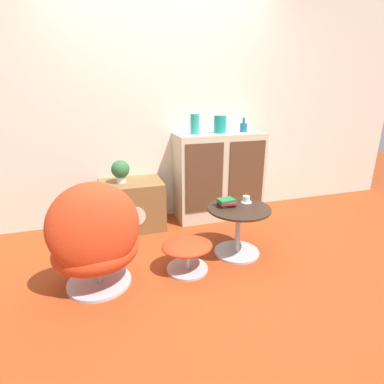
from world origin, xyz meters
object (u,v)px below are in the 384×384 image
(egg_chair, at_px, (95,241))
(vase_inner_left, at_px, (220,124))
(teacup, at_px, (246,200))
(sideboard, at_px, (219,176))
(tv_console, at_px, (132,205))
(potted_plant, at_px, (120,170))
(vase_inner_right, at_px, (244,127))
(vase_leftmost, at_px, (195,124))
(book_stack, at_px, (227,203))
(ottoman, at_px, (187,250))
(coffee_table, at_px, (238,226))

(egg_chair, relative_size, vase_inner_left, 4.57)
(teacup, bearing_deg, vase_inner_left, 86.28)
(sideboard, bearing_deg, vase_inner_left, 103.39)
(tv_console, xyz_separation_m, potted_plant, (-0.10, 0.00, 0.40))
(sideboard, distance_m, egg_chair, 1.75)
(vase_inner_left, height_order, vase_inner_right, vase_inner_left)
(vase_leftmost, height_order, teacup, vase_leftmost)
(potted_plant, xyz_separation_m, book_stack, (0.85, -0.80, -0.17))
(vase_leftmost, distance_m, teacup, 1.03)
(book_stack, bearing_deg, potted_plant, 136.85)
(vase_inner_right, bearing_deg, ottoman, -133.95)
(teacup, bearing_deg, ottoman, -160.77)
(egg_chair, bearing_deg, potted_plant, 74.29)
(ottoman, bearing_deg, vase_leftmost, 68.67)
(ottoman, distance_m, book_stack, 0.56)
(vase_leftmost, bearing_deg, potted_plant, -177.89)
(egg_chair, bearing_deg, tv_console, 69.34)
(egg_chair, relative_size, ottoman, 2.05)
(sideboard, xyz_separation_m, teacup, (-0.05, -0.79, -0.02))
(egg_chair, xyz_separation_m, book_stack, (1.13, 0.22, 0.09))
(sideboard, height_order, vase_leftmost, vase_leftmost)
(coffee_table, distance_m, potted_plant, 1.33)
(vase_leftmost, distance_m, vase_inner_left, 0.29)
(egg_chair, distance_m, ottoman, 0.74)
(egg_chair, height_order, book_stack, egg_chair)
(tv_console, xyz_separation_m, vase_leftmost, (0.72, 0.03, 0.83))
(ottoman, bearing_deg, potted_plant, 113.04)
(egg_chair, relative_size, coffee_table, 1.55)
(tv_console, height_order, teacup, tv_console)
(book_stack, bearing_deg, ottoman, -155.68)
(tv_console, bearing_deg, vase_inner_left, 1.74)
(ottoman, height_order, vase_leftmost, vase_leftmost)
(egg_chair, bearing_deg, coffee_table, 7.22)
(coffee_table, distance_m, book_stack, 0.24)
(vase_inner_left, bearing_deg, egg_chair, -143.13)
(egg_chair, bearing_deg, vase_inner_left, 36.87)
(vase_inner_left, bearing_deg, tv_console, -178.26)
(vase_inner_left, height_order, teacup, vase_inner_left)
(potted_plant, bearing_deg, ottoman, -66.96)
(coffee_table, bearing_deg, vase_leftmost, 97.72)
(coffee_table, distance_m, teacup, 0.26)
(vase_inner_left, height_order, book_stack, vase_inner_left)
(tv_console, relative_size, ottoman, 1.53)
(egg_chair, height_order, potted_plant, egg_chair)
(coffee_table, xyz_separation_m, vase_inner_right, (0.46, 0.89, 0.77))
(egg_chair, xyz_separation_m, teacup, (1.35, 0.25, 0.08))
(sideboard, xyz_separation_m, coffee_table, (-0.17, -0.89, -0.22))
(sideboard, distance_m, vase_leftmost, 0.67)
(egg_chair, height_order, vase_inner_right, vase_inner_right)
(potted_plant, bearing_deg, vase_inner_left, 1.56)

